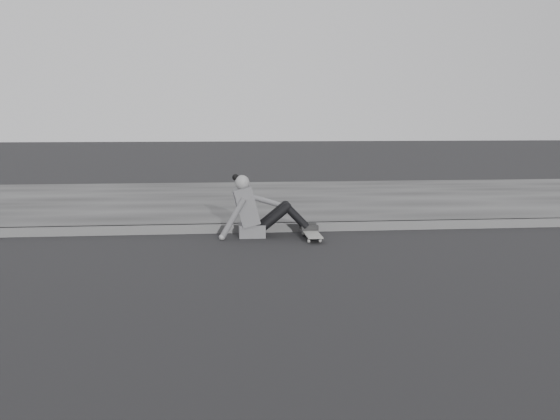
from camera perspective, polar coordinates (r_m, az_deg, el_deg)
The scene contains 5 objects.
ground at distance 7.29m, azimuth 20.89°, elevation -5.09°, with size 80.00×80.00×0.00m, color black.
curb at distance 9.60m, azimuth 13.99°, elevation -1.30°, with size 24.00×0.16×0.12m, color #505050.
sidewalk at distance 12.45m, azimuth 9.28°, elevation 1.00°, with size 24.00×6.00×0.12m, color #3B3B3B.
skateboard at distance 8.53m, azimuth 2.89°, elevation -2.17°, with size 0.20×0.78×0.09m.
seated_woman at distance 8.64m, azimuth -2.17°, elevation -0.09°, with size 1.38×0.46×0.88m.
Camera 1 is at (-3.27, -6.32, 1.62)m, focal length 40.00 mm.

